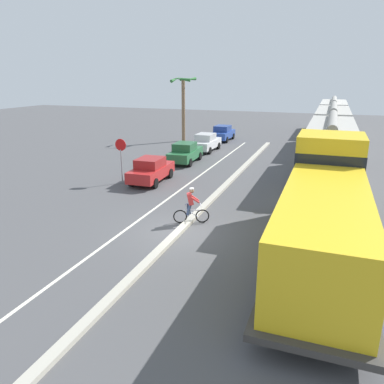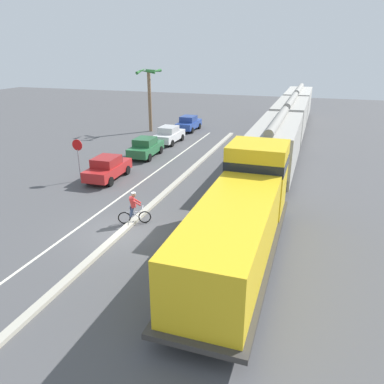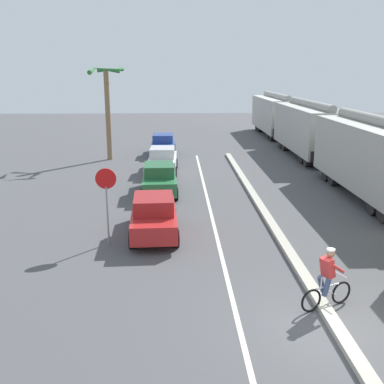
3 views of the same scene
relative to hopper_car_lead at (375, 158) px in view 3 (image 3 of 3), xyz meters
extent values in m
plane|color=#4C4C4F|center=(-5.94, -11.76, -2.08)|extent=(120.00, 120.00, 0.00)
cube|color=#B2AD9E|center=(-5.94, -5.76, -2.00)|extent=(0.36, 36.00, 0.16)
cube|color=silver|center=(-8.34, -5.76, -2.07)|extent=(0.14, 36.00, 0.01)
cube|color=#A4A19A|center=(0.00, 0.00, 0.07)|extent=(2.90, 10.40, 3.10)
cylinder|color=gray|center=(0.00, 0.00, 1.80)|extent=(0.60, 9.88, 0.60)
cube|color=black|center=(0.00, 5.25, -1.13)|extent=(2.61, 0.10, 0.70)
cylinder|color=black|center=(0.00, 3.77, -1.63)|extent=(2.46, 0.90, 0.90)
cylinder|color=black|center=(0.00, 2.67, -1.63)|extent=(2.46, 0.90, 0.90)
cube|color=#A7A49D|center=(0.00, 11.60, 0.07)|extent=(2.90, 10.40, 3.10)
cylinder|color=gray|center=(0.00, 11.60, 1.80)|extent=(0.60, 9.88, 0.60)
cube|color=black|center=(0.00, 16.85, -1.13)|extent=(2.61, 0.10, 0.70)
cube|color=black|center=(0.00, 6.35, -1.13)|extent=(2.61, 0.10, 0.70)
cylinder|color=black|center=(0.00, 15.37, -1.63)|extent=(2.46, 0.90, 0.90)
cylinder|color=black|center=(0.00, 14.27, -1.63)|extent=(2.46, 0.90, 0.90)
cylinder|color=black|center=(0.00, 8.93, -1.63)|extent=(2.46, 0.90, 0.90)
cylinder|color=black|center=(0.00, 7.83, -1.63)|extent=(2.46, 0.90, 0.90)
cube|color=#B1AFA7|center=(0.00, 23.20, 0.07)|extent=(2.90, 10.40, 3.10)
cylinder|color=gray|center=(0.00, 23.20, 1.80)|extent=(0.60, 9.88, 0.60)
cube|color=black|center=(0.00, 28.45, -1.13)|extent=(2.61, 0.10, 0.70)
cube|color=black|center=(0.00, 17.95, -1.13)|extent=(2.61, 0.10, 0.70)
cylinder|color=black|center=(0.00, 26.97, -1.63)|extent=(2.46, 0.90, 0.90)
cylinder|color=black|center=(0.00, 25.87, -1.63)|extent=(2.46, 0.90, 0.90)
cylinder|color=black|center=(0.00, 20.53, -1.63)|extent=(2.46, 0.90, 0.90)
cylinder|color=black|center=(0.00, 19.43, -1.63)|extent=(2.46, 0.90, 0.90)
cube|color=red|center=(-10.79, -4.90, -1.41)|extent=(1.88, 4.27, 0.70)
cube|color=maroon|center=(-10.78, -5.05, -0.76)|extent=(1.58, 1.96, 0.60)
cube|color=#1E232D|center=(-10.83, -4.05, -0.81)|extent=(1.43, 0.18, 0.51)
cylinder|color=black|center=(-11.65, -3.63, -1.76)|extent=(0.25, 0.65, 0.64)
cylinder|color=black|center=(-10.04, -3.56, -1.76)|extent=(0.25, 0.65, 0.64)
cylinder|color=black|center=(-11.54, -6.23, -1.76)|extent=(0.25, 0.65, 0.64)
cylinder|color=black|center=(-9.92, -6.16, -1.76)|extent=(0.25, 0.65, 0.64)
cube|color=#286B3D|center=(-10.79, 1.25, -1.41)|extent=(1.88, 4.27, 0.70)
cube|color=#225B34|center=(-10.79, 1.10, -0.76)|extent=(1.58, 1.96, 0.60)
cube|color=#1E232D|center=(-10.83, 2.10, -0.81)|extent=(1.43, 0.18, 0.51)
cylinder|color=black|center=(-11.65, 2.52, -1.76)|extent=(0.25, 0.65, 0.64)
cylinder|color=black|center=(-10.04, 2.59, -1.76)|extent=(0.25, 0.65, 0.64)
cylinder|color=black|center=(-11.54, -0.08, -1.76)|extent=(0.25, 0.65, 0.64)
cylinder|color=black|center=(-9.93, -0.02, -1.76)|extent=(0.25, 0.65, 0.64)
cube|color=silver|center=(-10.76, 6.45, -1.41)|extent=(1.80, 4.24, 0.70)
cube|color=beige|center=(-10.77, 6.30, -0.76)|extent=(1.54, 1.93, 0.60)
cube|color=#1E232D|center=(-10.75, 7.30, -0.81)|extent=(1.43, 0.15, 0.51)
cylinder|color=black|center=(-11.54, 7.77, -1.76)|extent=(0.23, 0.64, 0.64)
cylinder|color=black|center=(-9.93, 7.73, -1.76)|extent=(0.23, 0.64, 0.64)
cylinder|color=black|center=(-11.60, 5.16, -1.76)|extent=(0.23, 0.64, 0.64)
cylinder|color=black|center=(-9.99, 5.13, -1.76)|extent=(0.23, 0.64, 0.64)
cube|color=#28479E|center=(-10.90, 12.65, -1.41)|extent=(1.73, 4.21, 0.70)
cube|color=navy|center=(-10.90, 12.50, -0.76)|extent=(1.51, 1.91, 0.60)
cube|color=#1E232D|center=(-10.89, 13.50, -0.81)|extent=(1.43, 0.13, 0.51)
cylinder|color=black|center=(-11.70, 13.96, -1.76)|extent=(0.22, 0.64, 0.64)
cylinder|color=black|center=(-10.08, 13.95, -1.76)|extent=(0.22, 0.64, 0.64)
cylinder|color=black|center=(-11.71, 11.36, -1.76)|extent=(0.22, 0.64, 0.64)
cylinder|color=black|center=(-10.10, 11.35, -1.76)|extent=(0.22, 0.64, 0.64)
torus|color=black|center=(-5.36, -10.53, -1.75)|extent=(0.63, 0.32, 0.66)
torus|color=black|center=(-6.33, -10.94, -1.75)|extent=(0.63, 0.32, 0.66)
cylinder|color=silver|center=(-5.84, -10.73, -1.45)|extent=(0.74, 0.36, 0.05)
cylinder|color=silver|center=(-5.75, -10.69, -1.63)|extent=(0.46, 0.24, 0.36)
cylinder|color=silver|center=(-6.05, -10.82, -1.30)|extent=(0.04, 0.04, 0.30)
cylinder|color=silver|center=(-5.44, -10.56, -1.20)|extent=(0.22, 0.45, 0.04)
cylinder|color=#38476B|center=(-5.99, -10.69, -1.40)|extent=(0.33, 0.25, 0.52)
cylinder|color=#38476B|center=(-5.91, -10.87, -1.40)|extent=(0.30, 0.23, 0.52)
cube|color=red|center=(-5.89, -10.75, -0.88)|extent=(0.44, 0.44, 0.57)
sphere|color=#9E7051|center=(-5.83, -10.73, -0.49)|extent=(0.22, 0.22, 0.22)
cylinder|color=white|center=(-5.83, -10.73, -0.39)|extent=(0.22, 0.22, 0.05)
cylinder|color=red|center=(-5.77, -10.53, -0.88)|extent=(0.46, 0.27, 0.36)
cylinder|color=red|center=(-5.64, -10.82, -0.88)|extent=(0.46, 0.27, 0.36)
cylinder|color=gray|center=(-12.44, -5.80, -0.98)|extent=(0.07, 0.07, 2.20)
cylinder|color=red|center=(-12.44, -5.78, 0.42)|extent=(0.76, 0.03, 0.76)
cylinder|color=white|center=(-12.44, -5.77, 0.42)|extent=(0.48, 0.02, 0.48)
cylinder|color=#846647|center=(-14.75, 10.95, 1.08)|extent=(0.36, 0.36, 6.31)
cone|color=#2D7033|center=(-13.87, 10.80, 4.28)|extent=(0.62, 1.84, 0.40)
cone|color=#2D7033|center=(-14.60, 11.84, 4.28)|extent=(1.84, 0.62, 0.40)
cone|color=#2D7033|center=(-15.65, 11.07, 4.28)|extent=(0.56, 1.85, 0.72)
cone|color=#2D7033|center=(-14.58, 10.07, 4.28)|extent=(1.85, 0.66, 0.52)
camera|label=1|loc=(-0.11, -26.20, 4.57)|focal=35.00mm
camera|label=2|loc=(2.56, -26.48, 6.40)|focal=35.00mm
camera|label=3|loc=(-9.89, -21.62, 4.17)|focal=42.00mm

